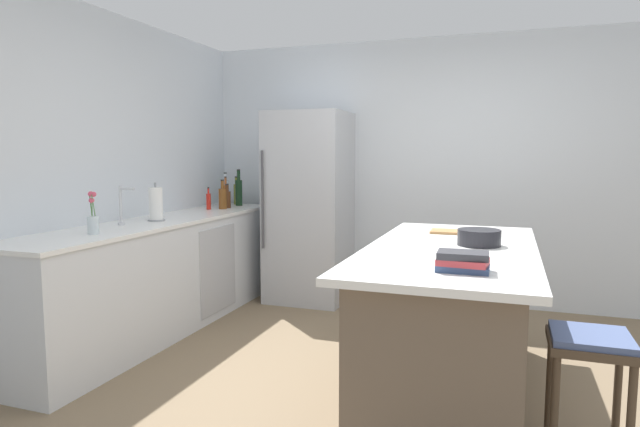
# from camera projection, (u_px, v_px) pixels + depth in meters

# --- Properties ---
(ground_plane) EXTENTS (7.20, 7.20, 0.00)m
(ground_plane) POSITION_uv_depth(u_px,v_px,m) (393.00, 392.00, 3.33)
(ground_plane) COLOR #7A664C
(wall_rear) EXTENTS (6.00, 0.10, 2.60)m
(wall_rear) POSITION_uv_depth(u_px,v_px,m) (442.00, 172.00, 5.30)
(wall_rear) COLOR silver
(wall_rear) RESTS_ON ground_plane
(wall_left) EXTENTS (0.10, 6.00, 2.60)m
(wall_left) POSITION_uv_depth(u_px,v_px,m) (72.00, 177.00, 4.00)
(wall_left) COLOR silver
(wall_left) RESTS_ON ground_plane
(counter_run_left) EXTENTS (0.64, 3.06, 0.93)m
(counter_run_left) POSITION_uv_depth(u_px,v_px,m) (163.00, 274.00, 4.52)
(counter_run_left) COLOR silver
(counter_run_left) RESTS_ON ground_plane
(kitchen_island) EXTENTS (0.99, 2.12, 0.91)m
(kitchen_island) POSITION_uv_depth(u_px,v_px,m) (449.00, 319.00, 3.31)
(kitchen_island) COLOR brown
(kitchen_island) RESTS_ON ground_plane
(refrigerator) EXTENTS (0.76, 0.71, 1.89)m
(refrigerator) POSITION_uv_depth(u_px,v_px,m) (309.00, 207.00, 5.39)
(refrigerator) COLOR #B7BABF
(refrigerator) RESTS_ON ground_plane
(bar_stool) EXTENTS (0.36, 0.36, 0.66)m
(bar_stool) POSITION_uv_depth(u_px,v_px,m) (590.00, 359.00, 2.46)
(bar_stool) COLOR #473828
(bar_stool) RESTS_ON ground_plane
(sink_faucet) EXTENTS (0.15, 0.05, 0.30)m
(sink_faucet) POSITION_uv_depth(u_px,v_px,m) (122.00, 205.00, 4.08)
(sink_faucet) COLOR silver
(sink_faucet) RESTS_ON counter_run_left
(flower_vase) EXTENTS (0.07, 0.07, 0.29)m
(flower_vase) POSITION_uv_depth(u_px,v_px,m) (93.00, 220.00, 3.63)
(flower_vase) COLOR silver
(flower_vase) RESTS_ON counter_run_left
(paper_towel_roll) EXTENTS (0.14, 0.14, 0.31)m
(paper_towel_roll) POSITION_uv_depth(u_px,v_px,m) (156.00, 205.00, 4.36)
(paper_towel_roll) COLOR gray
(paper_towel_roll) RESTS_ON counter_run_left
(olive_oil_bottle) EXTENTS (0.06, 0.06, 0.30)m
(olive_oil_bottle) POSITION_uv_depth(u_px,v_px,m) (236.00, 193.00, 5.81)
(olive_oil_bottle) COLOR olive
(olive_oil_bottle) RESTS_ON counter_run_left
(wine_bottle) EXTENTS (0.07, 0.07, 0.38)m
(wine_bottle) POSITION_uv_depth(u_px,v_px,m) (239.00, 191.00, 5.67)
(wine_bottle) COLOR #19381E
(wine_bottle) RESTS_ON counter_run_left
(soda_bottle) EXTENTS (0.07, 0.07, 0.35)m
(soda_bottle) POSITION_uv_depth(u_px,v_px,m) (226.00, 192.00, 5.63)
(soda_bottle) COLOR silver
(soda_bottle) RESTS_ON counter_run_left
(vinegar_bottle) EXTENTS (0.06, 0.06, 0.31)m
(vinegar_bottle) POSITION_uv_depth(u_px,v_px,m) (226.00, 195.00, 5.54)
(vinegar_bottle) COLOR #994C23
(vinegar_bottle) RESTS_ON counter_run_left
(syrup_bottle) EXTENTS (0.07, 0.07, 0.24)m
(syrup_bottle) POSITION_uv_depth(u_px,v_px,m) (227.00, 199.00, 5.43)
(syrup_bottle) COLOR #5B3319
(syrup_bottle) RESTS_ON counter_run_left
(whiskey_bottle) EXTENTS (0.08, 0.08, 0.29)m
(whiskey_bottle) POSITION_uv_depth(u_px,v_px,m) (223.00, 198.00, 5.32)
(whiskey_bottle) COLOR brown
(whiskey_bottle) RESTS_ON counter_run_left
(hot_sauce_bottle) EXTENTS (0.04, 0.04, 0.22)m
(hot_sauce_bottle) POSITION_uv_depth(u_px,v_px,m) (209.00, 201.00, 5.28)
(hot_sauce_bottle) COLOR red
(hot_sauce_bottle) RESTS_ON counter_run_left
(cookbook_stack) EXTENTS (0.24, 0.19, 0.10)m
(cookbook_stack) POSITION_uv_depth(u_px,v_px,m) (463.00, 261.00, 2.56)
(cookbook_stack) COLOR #334770
(cookbook_stack) RESTS_ON kitchen_island
(mixing_bowl) EXTENTS (0.26, 0.26, 0.10)m
(mixing_bowl) POSITION_uv_depth(u_px,v_px,m) (479.00, 237.00, 3.30)
(mixing_bowl) COLOR black
(mixing_bowl) RESTS_ON kitchen_island
(cutting_board) EXTENTS (0.34, 0.20, 0.02)m
(cutting_board) POSITION_uv_depth(u_px,v_px,m) (454.00, 232.00, 3.82)
(cutting_board) COLOR #9E7042
(cutting_board) RESTS_ON kitchen_island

